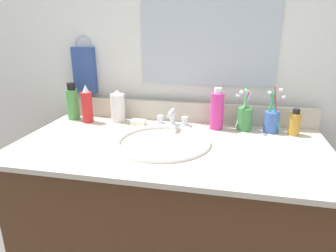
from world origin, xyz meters
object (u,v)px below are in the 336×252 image
Objects in this scene: bottle_soap_pink at (217,110)px; cup_blue_plastic at (272,120)px; bottle_lotion_white at (118,107)px; hand_towel at (85,70)px; bottle_toner_green at (73,103)px; bottle_oil_amber at (295,123)px; soap_bar at (138,123)px; cup_green at (244,118)px; bottle_spray_red at (87,106)px; faucet at (172,121)px.

bottle_soap_pink is 0.23m from cup_blue_plastic.
hand_towel is at bearing 156.56° from bottle_lotion_white.
bottle_soap_pink is at bearing -0.24° from bottle_toner_green.
bottle_oil_amber is 0.66m from soap_bar.
cup_green reaches higher than bottle_soap_pink.
cup_green is at bearing 2.90° from bottle_spray_red.
hand_towel is 3.44× the size of soap_bar.
bottle_oil_amber is (0.97, -0.11, -0.17)m from hand_towel.
bottle_lotion_white is 1.35× the size of bottle_oil_amber.
bottle_soap_pink is at bearing -176.80° from cup_green.
cup_green is (0.70, 0.04, -0.02)m from bottle_spray_red.
bottle_lotion_white is at bearing 160.07° from soap_bar.
faucet is 0.42m from cup_blue_plastic.
bottle_oil_amber is at bearing -0.94° from bottle_toner_green.
faucet is at bearing -175.11° from cup_green.
bottle_spray_red is at bearing -19.74° from bottle_toner_green.
cup_blue_plastic reaches higher than faucet.
faucet is 0.91× the size of bottle_spray_red.
cup_blue_plastic reaches higher than bottle_toner_green.
bottle_soap_pink is at bearing 2.84° from bottle_spray_red.
bottle_oil_amber reaches higher than faucet.
bottle_toner_green is 0.34m from soap_bar.
bottle_oil_amber is at bearing -6.65° from hand_towel.
bottle_oil_amber is (0.32, -0.01, -0.03)m from bottle_soap_pink.
bottle_soap_pink reaches higher than bottle_lotion_white.
faucet is at bearing -7.46° from bottle_lotion_white.
faucet is 0.40m from bottle_spray_red.
bottle_oil_amber is 1.71× the size of soap_bar.
bottle_lotion_white is at bearing 3.10° from bottle_toner_green.
cup_blue_plastic is 0.57m from soap_bar.
cup_green is (0.79, 0.00, -0.02)m from bottle_toner_green.
bottle_lotion_white is 0.77m from bottle_oil_amber.
bottle_spray_red reaches higher than bottle_lotion_white.
bottle_spray_red is at bearing -179.00° from bottle_oil_amber.
soap_bar is at bearing -177.96° from faucet.
cup_blue_plastic is at bearing -2.10° from cup_green.
hand_towel is 0.51m from faucet.
bottle_spray_red is at bearing -178.66° from faucet.
cup_green is 0.99× the size of cup_blue_plastic.
bottle_spray_red is at bearing -161.56° from bottle_lotion_white.
faucet is at bearing -176.96° from cup_blue_plastic.
bottle_soap_pink is 1.22× the size of bottle_lotion_white.
cup_blue_plastic is at bearing -6.30° from hand_towel.
bottle_toner_green reaches higher than bottle_lotion_white.
cup_green reaches higher than bottle_toner_green.
cup_green reaches higher than faucet.
soap_bar is at bearing -177.23° from cup_blue_plastic.
hand_towel is 1.15× the size of cup_green.
hand_towel is at bearing 173.10° from cup_green.
cup_blue_plastic is (0.23, 0.00, -0.03)m from bottle_soap_pink.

